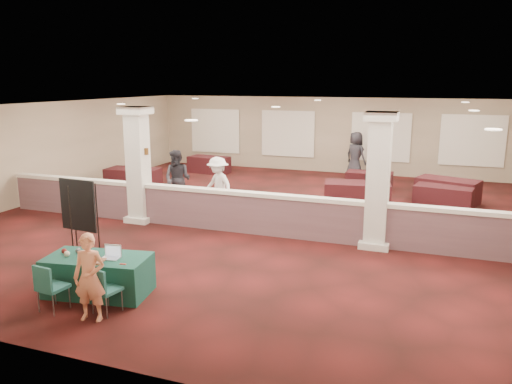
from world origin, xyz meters
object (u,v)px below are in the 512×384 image
(woman, at_px, (90,278))
(far_table_back_center, at_px, (369,181))
(far_table_front_center, at_px, (357,195))
(far_table_back_left, at_px, (209,165))
(near_table, at_px, (98,275))
(far_table_front_right, at_px, (443,197))
(attendee_c, at_px, (376,176))
(conf_chair_main, at_px, (103,287))
(attendee_d, at_px, (356,155))
(attendee_a, at_px, (178,179))
(easel_board, at_px, (78,206))
(conf_chair_side, at_px, (49,284))
(far_table_front_left, at_px, (133,179))
(attendee_b, at_px, (218,186))
(far_table_back_right, at_px, (447,191))

(woman, height_order, far_table_back_center, woman)
(far_table_front_center, xyz_separation_m, far_table_back_left, (-6.95, 3.93, -0.05))
(near_table, relative_size, far_table_front_right, 1.10)
(far_table_back_left, distance_m, attendee_c, 7.89)
(far_table_front_right, relative_size, far_table_back_center, 1.06)
(conf_chair_main, distance_m, far_table_back_left, 13.35)
(attendee_d, bearing_deg, woman, 113.66)
(far_table_front_center, distance_m, attendee_a, 5.59)
(far_table_back_center, bearing_deg, far_table_front_center, -90.00)
(conf_chair_main, distance_m, attendee_c, 10.47)
(woman, distance_m, attendee_c, 10.71)
(conf_chair_main, height_order, far_table_back_center, conf_chair_main)
(attendee_d, bearing_deg, far_table_front_center, 132.21)
(near_table, xyz_separation_m, far_table_back_left, (-3.45, 12.05, -0.01))
(easel_board, xyz_separation_m, far_table_front_center, (5.41, 6.27, -0.67))
(easel_board, relative_size, attendee_d, 0.90)
(woman, bearing_deg, easel_board, 118.90)
(far_table_front_center, bearing_deg, far_table_back_center, 90.00)
(far_table_front_right, bearing_deg, far_table_back_center, 142.77)
(woman, relative_size, attendee_c, 0.90)
(easel_board, xyz_separation_m, far_table_front_right, (7.93, 7.15, -0.73))
(conf_chair_side, distance_m, far_table_back_left, 13.35)
(far_table_back_center, bearing_deg, conf_chair_main, -103.99)
(attendee_c, bearing_deg, conf_chair_side, -166.37)
(far_table_front_left, height_order, far_table_back_left, far_table_front_left)
(conf_chair_main, distance_m, far_table_front_right, 11.09)
(easel_board, bearing_deg, conf_chair_side, -55.20)
(attendee_a, bearing_deg, far_table_back_left, 105.98)
(woman, relative_size, attendee_b, 0.87)
(easel_board, height_order, attendee_b, attendee_b)
(attendee_d, bearing_deg, attendee_c, 141.23)
(far_table_back_center, bearing_deg, woman, -104.00)
(near_table, xyz_separation_m, attendee_a, (-1.73, 6.20, 0.55))
(conf_chair_main, bearing_deg, far_table_back_right, 73.44)
(far_table_front_left, relative_size, far_table_back_right, 1.00)
(attendee_c, bearing_deg, woman, -162.21)
(conf_chair_side, distance_m, attendee_d, 14.17)
(attendee_c, bearing_deg, far_table_front_center, -164.25)
(near_table, height_order, far_table_front_right, near_table)
(attendee_a, distance_m, attendee_b, 1.47)
(conf_chair_main, xyz_separation_m, far_table_back_left, (-4.06, 12.72, -0.14))
(far_table_back_left, height_order, attendee_a, attendee_a)
(attendee_b, height_order, attendee_d, attendee_d)
(attendee_a, bearing_deg, far_table_back_center, 41.70)
(attendee_c, bearing_deg, far_table_back_center, 50.28)
(near_table, distance_m, conf_chair_side, 0.98)
(attendee_a, distance_m, attendee_c, 6.42)
(conf_chair_main, relative_size, far_table_front_right, 0.49)
(easel_board, xyz_separation_m, attendee_a, (0.17, 4.35, -0.17))
(woman, relative_size, far_table_front_right, 0.87)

